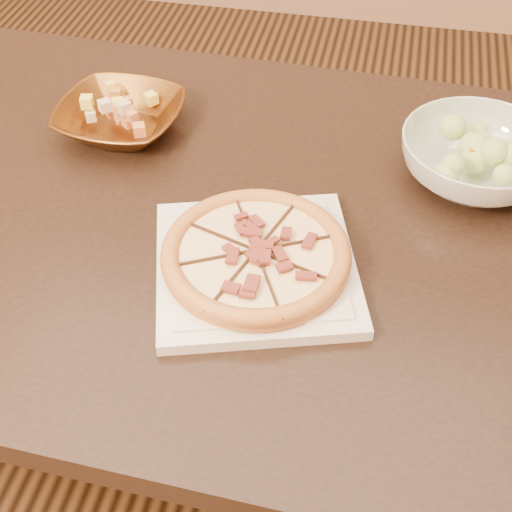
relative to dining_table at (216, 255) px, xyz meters
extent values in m
cube|color=brown|center=(-0.09, 0.19, -0.66)|extent=(4.00, 4.00, 0.02)
cube|color=black|center=(0.00, 0.00, 0.08)|extent=(1.42, 0.94, 0.04)
cylinder|color=black|center=(-0.61, 0.37, -0.29)|extent=(0.07, 0.07, 0.71)
cube|color=silver|center=(0.09, -0.12, 0.11)|extent=(0.34, 0.34, 0.02)
cube|color=silver|center=(0.09, -0.12, 0.12)|extent=(0.29, 0.29, 0.00)
cylinder|color=orange|center=(0.09, -0.12, 0.13)|extent=(0.25, 0.25, 0.01)
torus|color=orange|center=(0.09, -0.12, 0.14)|extent=(0.26, 0.26, 0.03)
cylinder|color=#FDE8B8|center=(0.09, -0.12, 0.14)|extent=(0.21, 0.21, 0.01)
cube|color=black|center=(0.09, -0.12, 0.14)|extent=(0.08, 0.24, 0.01)
cube|color=black|center=(0.09, -0.12, 0.14)|extent=(0.12, 0.23, 0.01)
cube|color=black|center=(0.09, -0.12, 0.14)|extent=(0.24, 0.08, 0.01)
cube|color=black|center=(0.09, -0.12, 0.14)|extent=(0.23, 0.12, 0.01)
cube|color=maroon|center=(0.11, -0.13, 0.15)|extent=(0.03, 0.02, 0.00)
cube|color=maroon|center=(0.13, -0.12, 0.15)|extent=(0.02, 0.02, 0.00)
cube|color=maroon|center=(0.16, -0.11, 0.15)|extent=(0.03, 0.02, 0.00)
cube|color=maroon|center=(0.11, -0.11, 0.15)|extent=(0.03, 0.02, 0.00)
cube|color=maroon|center=(0.13, -0.09, 0.15)|extent=(0.03, 0.03, 0.00)
cube|color=maroon|center=(0.13, -0.06, 0.15)|extent=(0.02, 0.03, 0.00)
cube|color=maroon|center=(0.10, -0.09, 0.15)|extent=(0.02, 0.03, 0.00)
cube|color=maroon|center=(0.09, -0.06, 0.15)|extent=(0.02, 0.02, 0.00)
cube|color=maroon|center=(0.08, -0.04, 0.15)|extent=(0.02, 0.03, 0.00)
cube|color=maroon|center=(0.07, -0.09, 0.15)|extent=(0.02, 0.03, 0.00)
cube|color=maroon|center=(0.05, -0.07, 0.15)|extent=(0.03, 0.03, 0.00)
cube|color=maroon|center=(0.07, -0.11, 0.15)|extent=(0.03, 0.02, 0.00)
cube|color=maroon|center=(0.05, -0.11, 0.15)|extent=(0.03, 0.02, 0.00)
cube|color=maroon|center=(0.02, -0.12, 0.15)|extent=(0.02, 0.02, 0.00)
cube|color=maroon|center=(0.06, -0.13, 0.15)|extent=(0.03, 0.02, 0.00)
cube|color=maroon|center=(0.04, -0.14, 0.15)|extent=(0.03, 0.02, 0.00)
cube|color=maroon|center=(0.03, -0.17, 0.15)|extent=(0.03, 0.03, 0.00)
cube|color=maroon|center=(0.07, -0.15, 0.15)|extent=(0.02, 0.03, 0.00)
cube|color=maroon|center=(0.07, -0.18, 0.15)|extent=(0.02, 0.03, 0.00)
cube|color=maroon|center=(0.09, -0.14, 0.15)|extent=(0.02, 0.02, 0.00)
cube|color=maroon|center=(0.10, -0.16, 0.15)|extent=(0.02, 0.03, 0.00)
cube|color=maroon|center=(0.12, -0.18, 0.15)|extent=(0.02, 0.03, 0.00)
cube|color=maroon|center=(0.11, -0.14, 0.15)|extent=(0.03, 0.03, 0.00)
cube|color=maroon|center=(0.13, -0.15, 0.15)|extent=(0.03, 0.02, 0.00)
imported|color=brown|center=(-0.20, 0.16, 0.13)|extent=(0.22, 0.22, 0.05)
cube|color=#DFB68D|center=(-0.20, 0.16, 0.17)|extent=(0.03, 0.03, 0.03)
cube|color=#CE773C|center=(-0.19, 0.17, 0.17)|extent=(0.03, 0.03, 0.03)
cube|color=yellow|center=(-0.18, 0.18, 0.17)|extent=(0.03, 0.03, 0.03)
cube|color=#DFB68D|center=(-0.18, 0.20, 0.17)|extent=(0.03, 0.03, 0.03)
cube|color=#CE773C|center=(-0.20, 0.17, 0.17)|extent=(0.03, 0.03, 0.03)
cube|color=yellow|center=(-0.20, 0.19, 0.17)|extent=(0.03, 0.03, 0.03)
cube|color=#DFB68D|center=(-0.22, 0.20, 0.17)|extent=(0.03, 0.03, 0.03)
cube|color=#CE773C|center=(-0.20, 0.16, 0.17)|extent=(0.03, 0.03, 0.03)
cube|color=yellow|center=(-0.21, 0.17, 0.17)|extent=(0.03, 0.03, 0.03)
cube|color=#DFB68D|center=(-0.23, 0.17, 0.17)|extent=(0.03, 0.03, 0.03)
cube|color=#CE773C|center=(-0.24, 0.16, 0.17)|extent=(0.03, 0.03, 0.03)
cube|color=yellow|center=(-0.21, 0.16, 0.17)|extent=(0.03, 0.03, 0.03)
cube|color=#DFB68D|center=(-0.22, 0.15, 0.17)|extent=(0.03, 0.03, 0.03)
cube|color=#CE773C|center=(-0.22, 0.13, 0.17)|extent=(0.03, 0.03, 0.03)
cube|color=yellow|center=(-0.20, 0.16, 0.17)|extent=(0.03, 0.03, 0.03)
cube|color=#DFB68D|center=(-0.20, 0.15, 0.17)|extent=(0.03, 0.03, 0.03)
cube|color=#CE773C|center=(-0.18, 0.14, 0.17)|extent=(0.03, 0.03, 0.03)
cube|color=yellow|center=(-0.17, 0.14, 0.17)|extent=(0.03, 0.03, 0.03)
cube|color=#DFB68D|center=(-0.19, 0.16, 0.17)|extent=(0.03, 0.03, 0.03)
imported|color=silver|center=(0.38, 0.15, 0.14)|extent=(0.27, 0.27, 0.08)
sphere|color=#ADCE67|center=(0.38, 0.15, 0.20)|extent=(0.04, 0.04, 0.04)
sphere|color=#ADCE67|center=(0.40, 0.16, 0.20)|extent=(0.04, 0.04, 0.04)
sphere|color=#ADCE67|center=(0.41, 0.19, 0.20)|extent=(0.04, 0.04, 0.04)
sphere|color=#ADCE67|center=(0.39, 0.16, 0.20)|extent=(0.04, 0.04, 0.04)
sphere|color=#ADCE67|center=(0.38, 0.19, 0.20)|extent=(0.04, 0.04, 0.04)
sphere|color=#ADCE67|center=(0.38, 0.15, 0.20)|extent=(0.04, 0.04, 0.04)
sphere|color=#ADCE67|center=(0.36, 0.16, 0.20)|extent=(0.04, 0.04, 0.04)
sphere|color=#ADCE67|center=(0.34, 0.15, 0.20)|extent=(0.04, 0.04, 0.04)
sphere|color=#ADCE67|center=(0.37, 0.14, 0.20)|extent=(0.04, 0.04, 0.04)
sphere|color=#ADCE67|center=(0.36, 0.12, 0.20)|extent=(0.04, 0.04, 0.04)
sphere|color=#ADCE67|center=(0.38, 0.15, 0.20)|extent=(0.04, 0.04, 0.04)
sphere|color=#ADCE67|center=(0.39, 0.12, 0.20)|extent=(0.04, 0.04, 0.04)
sphere|color=#ADCE67|center=(0.42, 0.11, 0.20)|extent=(0.04, 0.04, 0.04)
sphere|color=#ADCE67|center=(0.40, 0.14, 0.20)|extent=(0.04, 0.04, 0.04)
cube|color=#E0520E|center=(0.41, 0.17, 0.19)|extent=(0.02, 0.02, 0.01)
cube|color=#E0520E|center=(0.36, 0.13, 0.19)|extent=(0.02, 0.02, 0.01)
camera|label=1|loc=(0.23, -0.79, 0.81)|focal=50.00mm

